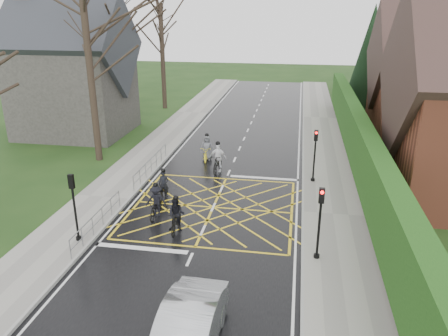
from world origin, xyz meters
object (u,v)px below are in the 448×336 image
(cyclist_mid, at_px, (156,204))
(cyclist_front, at_px, (218,161))
(car, at_px, (186,333))
(cyclist_lead, at_px, (207,151))
(cyclist_rear, at_px, (164,189))
(cyclist_back, at_px, (176,218))

(cyclist_mid, height_order, cyclist_front, cyclist_front)
(cyclist_mid, relative_size, car, 0.39)
(cyclist_lead, bearing_deg, cyclist_rear, -103.55)
(cyclist_mid, distance_m, cyclist_lead, 8.61)
(cyclist_rear, relative_size, cyclist_back, 1.00)
(cyclist_back, relative_size, cyclist_front, 0.89)
(cyclist_back, height_order, cyclist_front, cyclist_front)
(cyclist_mid, bearing_deg, cyclist_back, -45.04)
(cyclist_front, xyz_separation_m, car, (1.89, -15.17, 0.05))
(cyclist_rear, height_order, cyclist_front, cyclist_front)
(car, bearing_deg, cyclist_mid, 115.19)
(cyclist_mid, distance_m, car, 9.37)
(cyclist_rear, height_order, car, cyclist_rear)
(cyclist_front, relative_size, cyclist_lead, 1.02)
(cyclist_rear, height_order, cyclist_back, cyclist_back)
(cyclist_back, bearing_deg, cyclist_rear, 114.25)
(cyclist_rear, distance_m, cyclist_lead, 6.52)
(cyclist_back, relative_size, cyclist_lead, 0.91)
(cyclist_lead, bearing_deg, cyclist_mid, -99.41)
(cyclist_rear, xyz_separation_m, cyclist_lead, (1.02, 6.44, 0.10))
(cyclist_mid, relative_size, cyclist_lead, 0.94)
(cyclist_back, bearing_deg, cyclist_lead, 92.03)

